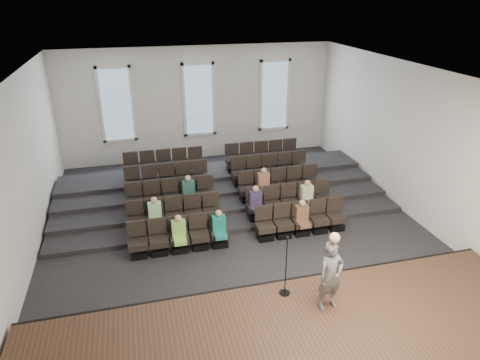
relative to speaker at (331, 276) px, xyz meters
name	(u,v)px	position (x,y,z in m)	size (l,w,h in m)	color
ground	(238,232)	(-0.99, 4.48, -1.34)	(14.00, 14.00, 0.00)	black
ceiling	(237,74)	(-0.99, 4.48, 3.67)	(12.00, 14.00, 0.02)	white
wall_back	(199,104)	(-0.99, 11.50, 1.16)	(12.00, 0.04, 5.00)	silver
wall_front	(350,322)	(-0.99, -2.54, 1.16)	(12.00, 0.04, 5.00)	silver
wall_left	(18,180)	(-7.01, 4.48, 1.16)	(0.04, 14.00, 5.00)	silver
wall_right	(414,143)	(5.03, 4.48, 1.16)	(0.04, 14.00, 5.00)	silver
stage	(296,342)	(-0.99, -0.62, -1.09)	(11.80, 3.60, 0.50)	#422C1C
stage_lip	(270,290)	(-0.99, 1.15, -1.09)	(11.80, 0.06, 0.52)	black
risers	(218,186)	(-0.99, 7.65, -1.14)	(11.80, 4.80, 0.60)	black
seating_rows	(227,193)	(-0.99, 6.02, -0.65)	(6.80, 4.70, 1.67)	black
windows	(199,100)	(-0.99, 11.43, 1.36)	(8.44, 0.10, 3.24)	white
audience	(235,205)	(-0.99, 4.80, -0.52)	(5.45, 2.64, 1.10)	#87C850
speaker	(331,276)	(0.00, 0.00, 0.00)	(0.61, 0.40, 1.67)	#585553
mic_stand	(285,277)	(-0.80, 0.67, -0.37)	(0.26, 0.26, 1.57)	black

